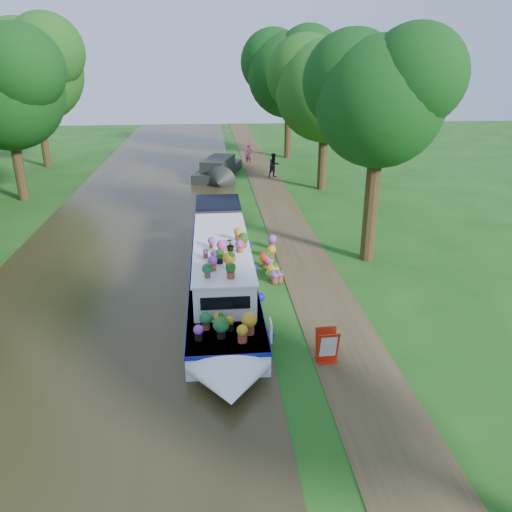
# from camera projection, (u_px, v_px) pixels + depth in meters

# --- Properties ---
(ground) EXTENTS (100.00, 100.00, 0.00)m
(ground) POSITION_uv_depth(u_px,v_px,m) (287.00, 294.00, 17.61)
(ground) COLOR #195014
(ground) RESTS_ON ground
(canal_water) EXTENTS (10.00, 100.00, 0.02)m
(canal_water) POSITION_uv_depth(u_px,v_px,m) (114.00, 301.00, 17.09)
(canal_water) COLOR #2D2813
(canal_water) RESTS_ON ground
(towpath) EXTENTS (2.20, 100.00, 0.03)m
(towpath) POSITION_uv_depth(u_px,v_px,m) (320.00, 292.00, 17.71)
(towpath) COLOR #473B21
(towpath) RESTS_ON ground
(plant_boat) EXTENTS (2.29, 13.52, 2.30)m
(plant_boat) POSITION_uv_depth(u_px,v_px,m) (222.00, 271.00, 17.35)
(plant_boat) COLOR white
(plant_boat) RESTS_ON canal_water
(tree_near_overhang) EXTENTS (5.52, 5.28, 8.99)m
(tree_near_overhang) POSITION_uv_depth(u_px,v_px,m) (380.00, 92.00, 18.35)
(tree_near_overhang) COLOR #332411
(tree_near_overhang) RESTS_ON ground
(tree_near_mid) EXTENTS (6.90, 6.60, 9.40)m
(tree_near_mid) POSITION_uv_depth(u_px,v_px,m) (326.00, 82.00, 29.59)
(tree_near_mid) COLOR #332411
(tree_near_mid) RESTS_ON ground
(tree_near_far) EXTENTS (7.59, 7.26, 10.30)m
(tree_near_far) POSITION_uv_depth(u_px,v_px,m) (289.00, 68.00, 39.51)
(tree_near_far) COLOR #332411
(tree_near_far) RESTS_ON ground
(tree_far_c) EXTENTS (7.13, 6.82, 9.59)m
(tree_far_c) POSITION_uv_depth(u_px,v_px,m) (4.00, 83.00, 27.08)
(tree_far_c) COLOR #332411
(tree_far_c) RESTS_ON ground
(tree_far_d) EXTENTS (8.05, 7.70, 10.85)m
(tree_far_d) POSITION_uv_depth(u_px,v_px,m) (32.00, 64.00, 35.89)
(tree_far_d) COLOR #332411
(tree_far_d) RESTS_ON ground
(second_boat) EXTENTS (3.69, 7.36, 1.35)m
(second_boat) POSITION_uv_depth(u_px,v_px,m) (218.00, 169.00, 34.83)
(second_boat) COLOR black
(second_boat) RESTS_ON canal_water
(sandwich_board) EXTENTS (0.60, 0.49, 0.94)m
(sandwich_board) POSITION_uv_depth(u_px,v_px,m) (327.00, 347.00, 13.52)
(sandwich_board) COLOR red
(sandwich_board) RESTS_ON towpath
(pedestrian_pink) EXTENTS (0.67, 0.53, 1.63)m
(pedestrian_pink) POSITION_uv_depth(u_px,v_px,m) (249.00, 155.00, 38.44)
(pedestrian_pink) COLOR #DA59AA
(pedestrian_pink) RESTS_ON towpath
(pedestrian_dark) EXTENTS (0.99, 0.89, 1.66)m
(pedestrian_dark) POSITION_uv_depth(u_px,v_px,m) (274.00, 165.00, 34.61)
(pedestrian_dark) COLOR black
(pedestrian_dark) RESTS_ON towpath
(verge_plant) EXTENTS (0.46, 0.44, 0.41)m
(verge_plant) POSITION_uv_depth(u_px,v_px,m) (266.00, 268.00, 19.31)
(verge_plant) COLOR #396B20
(verge_plant) RESTS_ON ground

